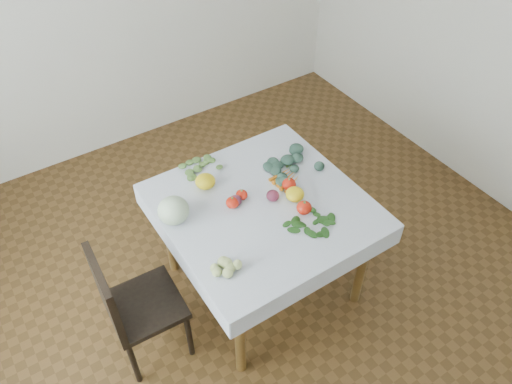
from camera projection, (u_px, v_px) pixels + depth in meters
ground at (262, 283)px, 3.39m from camera, size 4.00×4.00×0.00m
table at (263, 217)px, 2.94m from camera, size 1.00×1.00×0.75m
tablecloth at (263, 205)px, 2.87m from camera, size 1.12×1.12×0.01m
chair at (129, 304)px, 2.69m from camera, size 0.41×0.41×0.87m
cabbage at (173, 210)px, 2.72m from camera, size 0.21×0.21×0.16m
tomato_a at (232, 203)px, 2.83m from camera, size 0.09×0.09×0.07m
tomato_b at (289, 184)px, 2.93m from camera, size 0.10×0.10×0.07m
tomato_c at (304, 208)px, 2.79m from camera, size 0.11×0.11×0.08m
tomato_d at (242, 195)px, 2.88m from camera, size 0.08×0.08×0.06m
heirloom_back at (205, 181)px, 2.94m from camera, size 0.15×0.15×0.08m
heirloom_front at (295, 194)px, 2.87m from camera, size 0.14×0.14×0.08m
onion_a at (236, 201)px, 2.84m from camera, size 0.09×0.09×0.06m
onion_b at (273, 196)px, 2.87m from camera, size 0.08×0.08×0.06m
tomatillo_cluster at (227, 266)px, 2.52m from camera, size 0.15×0.13×0.05m
carrot_bunch at (286, 179)px, 3.00m from camera, size 0.17×0.18×0.03m
kale_bunch at (285, 165)px, 3.08m from camera, size 0.31×0.31×0.05m
basil_bunch at (311, 224)px, 2.74m from camera, size 0.29×0.21×0.01m
dill_bunch at (201, 167)px, 3.08m from camera, size 0.23×0.18×0.02m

